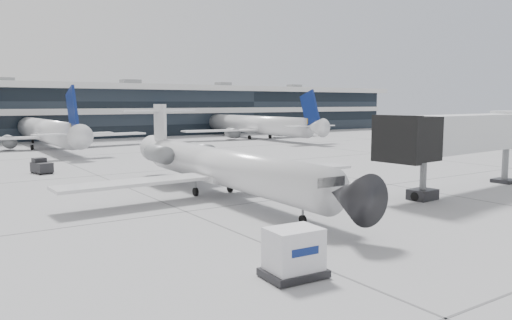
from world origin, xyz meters
TOP-DOWN VIEW (x-y plane):
  - ground at (0.00, 0.00)m, footprint 220.00×220.00m
  - terminal at (0.00, 82.00)m, footprint 170.00×22.00m
  - bg_jet_center at (-8.00, 55.00)m, footprint 32.00×40.00m
  - bg_jet_right at (32.00, 55.00)m, footprint 32.00×40.00m
  - regional_jet at (-5.38, 3.51)m, footprint 24.71×30.78m
  - jet_bridge at (13.97, -5.51)m, footprint 20.24×5.43m
  - cargo_uld at (-11.79, -13.98)m, footprint 2.62×2.01m
  - traffic_cone at (-1.27, 10.35)m, footprint 0.45×0.45m
  - far_tug at (-14.35, 24.98)m, footprint 1.95×2.70m

SIDE VIEW (x-z plane):
  - ground at x=0.00m, z-range 0.00..0.00m
  - bg_jet_center at x=-8.00m, z-range -4.80..4.80m
  - bg_jet_right at x=32.00m, z-range -4.80..4.80m
  - traffic_cone at x=-1.27m, z-range -0.02..0.59m
  - far_tug at x=-14.35m, z-range -0.08..1.47m
  - cargo_uld at x=-11.79m, z-range 0.01..2.06m
  - regional_jet at x=-5.38m, z-range -1.13..5.99m
  - jet_bridge at x=13.97m, z-range 1.49..7.98m
  - terminal at x=0.00m, z-range 0.00..10.00m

